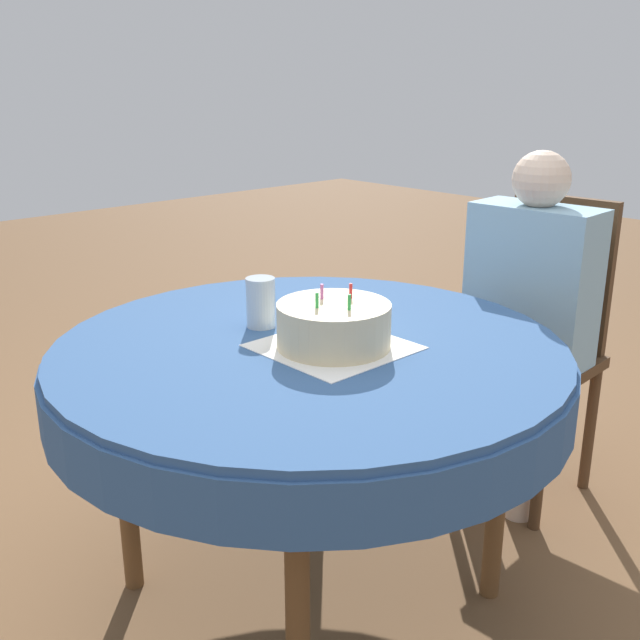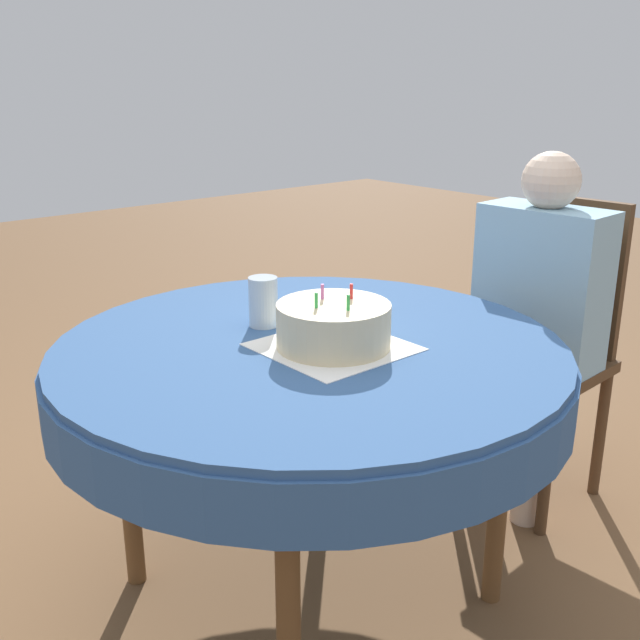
{
  "view_description": "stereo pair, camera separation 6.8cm",
  "coord_description": "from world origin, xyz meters",
  "px_view_note": "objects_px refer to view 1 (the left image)",
  "views": [
    {
      "loc": [
        1.27,
        -1.14,
        1.34
      ],
      "look_at": [
        0.03,
        0.01,
        0.78
      ],
      "focal_mm": 42.0,
      "sensor_mm": 36.0,
      "label": 1
    },
    {
      "loc": [
        1.32,
        -1.09,
        1.34
      ],
      "look_at": [
        0.03,
        0.01,
        0.78
      ],
      "focal_mm": 42.0,
      "sensor_mm": 36.0,
      "label": 2
    }
  ],
  "objects_px": {
    "chair": "(538,338)",
    "person": "(527,299)",
    "birthday_cake": "(334,325)",
    "drinking_glass": "(261,302)"
  },
  "relations": [
    {
      "from": "person",
      "to": "birthday_cake",
      "type": "bearing_deg",
      "value": -94.45
    },
    {
      "from": "chair",
      "to": "birthday_cake",
      "type": "height_order",
      "value": "chair"
    },
    {
      "from": "birthday_cake",
      "to": "drinking_glass",
      "type": "distance_m",
      "value": 0.24
    },
    {
      "from": "person",
      "to": "drinking_glass",
      "type": "distance_m",
      "value": 0.89
    },
    {
      "from": "person",
      "to": "drinking_glass",
      "type": "height_order",
      "value": "person"
    },
    {
      "from": "person",
      "to": "drinking_glass",
      "type": "xyz_separation_m",
      "value": [
        -0.25,
        -0.85,
        0.11
      ]
    },
    {
      "from": "birthday_cake",
      "to": "drinking_glass",
      "type": "xyz_separation_m",
      "value": [
        -0.24,
        -0.03,
        0.01
      ]
    },
    {
      "from": "chair",
      "to": "birthday_cake",
      "type": "relative_size",
      "value": 3.57
    },
    {
      "from": "chair",
      "to": "person",
      "type": "xyz_separation_m",
      "value": [
        0.01,
        -0.1,
        0.15
      ]
    },
    {
      "from": "chair",
      "to": "person",
      "type": "relative_size",
      "value": 0.86
    }
  ]
}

